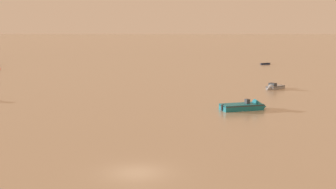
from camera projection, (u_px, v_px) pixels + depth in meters
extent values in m
plane|color=tan|center=(137.00, 173.00, 36.63)|extent=(800.00, 800.00, 0.00)
cube|color=#197084|center=(241.00, 108.00, 62.55)|extent=(5.76, 3.76, 1.05)
cone|color=#197084|center=(261.00, 107.00, 63.38)|extent=(2.24, 2.52, 2.11)
cube|color=#33383F|center=(242.00, 105.00, 62.51)|extent=(5.89, 3.84, 0.12)
cube|color=#33383F|center=(247.00, 101.00, 62.67)|extent=(0.66, 0.81, 0.58)
cube|color=black|center=(223.00, 108.00, 61.75)|extent=(0.44, 0.50, 0.75)
cube|color=gray|center=(275.00, 88.00, 82.06)|extent=(3.58, 3.62, 0.71)
cone|color=gray|center=(269.00, 89.00, 80.74)|extent=(1.80, 1.80, 1.42)
cube|color=#33383F|center=(275.00, 86.00, 81.99)|extent=(3.66, 3.70, 0.08)
cube|color=#33383F|center=(273.00, 85.00, 81.37)|extent=(1.41, 1.40, 0.55)
cube|color=#384751|center=(271.00, 85.00, 81.06)|extent=(0.91, 0.89, 0.44)
cube|color=black|center=(281.00, 86.00, 83.28)|extent=(0.36, 0.36, 0.50)
ellipsoid|color=navy|center=(265.00, 64.00, 128.35)|extent=(3.43, 2.72, 0.53)
cube|color=black|center=(265.00, 63.00, 128.31)|extent=(3.19, 2.56, 0.07)
cube|color=black|center=(265.00, 63.00, 128.33)|extent=(0.72, 0.98, 0.05)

